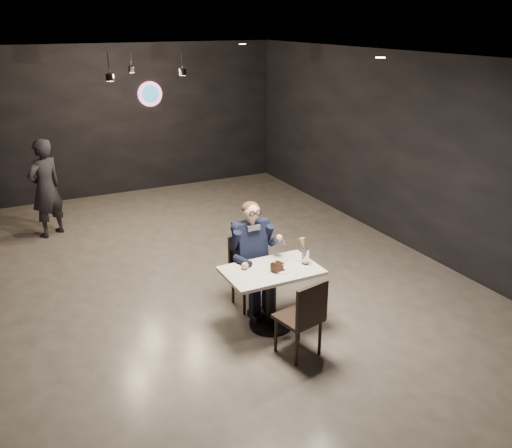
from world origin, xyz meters
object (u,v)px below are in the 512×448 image
main_table (271,298)px  seated_man (251,254)px  chair_far (251,273)px  sundae_glass (305,256)px  chair_near (298,316)px  passerby (46,188)px

main_table → seated_man: size_ratio=0.76×
chair_far → sundae_glass: (0.42, -0.60, 0.39)m
sundae_glass → main_table: bearing=173.0°
chair_near → sundae_glass: 0.81m
seated_man → passerby: 4.18m
passerby → sundae_glass: bearing=87.4°
chair_near → sundae_glass: size_ratio=4.82×
chair_far → chair_near: bearing=-90.0°
main_table → passerby: bearing=114.9°
main_table → chair_far: size_ratio=1.20×
chair_far → seated_man: (0.00, 0.00, 0.26)m
chair_near → seated_man: (0.00, 1.17, 0.26)m
seated_man → chair_near: bearing=-90.0°
main_table → passerby: 4.69m
main_table → chair_far: (0.00, 0.55, 0.09)m
chair_near → chair_far: bearing=78.5°
chair_far → chair_near: (0.00, -1.17, 0.00)m
chair_near → seated_man: seated_man is taller
main_table → sundae_glass: 0.63m
chair_far → main_table: bearing=-90.0°
main_table → passerby: passerby is taller
main_table → seated_man: seated_man is taller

